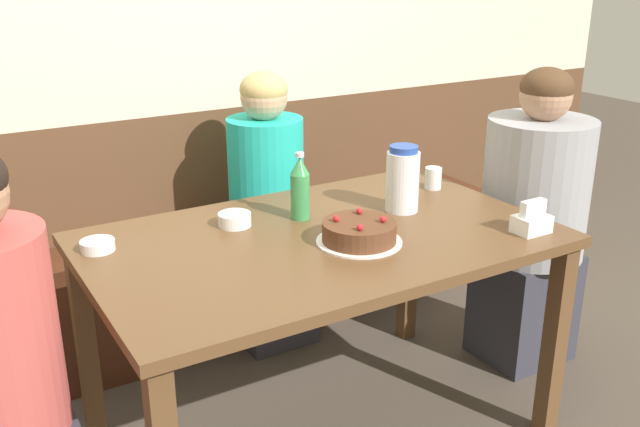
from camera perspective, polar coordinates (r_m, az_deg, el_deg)
The scene contains 12 objects.
back_wall at distance 3.01m, azimuth -10.59°, elevation 13.92°, with size 4.80×0.04×2.50m.
bench_seat at distance 3.09m, azimuth -7.92°, elevation -5.56°, with size 2.73×0.38×0.46m.
dining_table at distance 2.24m, azimuth 0.06°, elevation -3.79°, with size 1.42×0.88×0.74m.
birthday_cake at distance 2.14m, azimuth 3.16°, elevation -1.52°, with size 0.26×0.26×0.09m.
water_pitcher at distance 2.39m, azimuth 6.62°, elevation 2.73°, with size 0.11×0.11×0.22m.
soju_bottle at distance 2.31m, azimuth -1.61°, elevation 2.09°, with size 0.06×0.06×0.22m.
napkin_holder at distance 2.31m, azimuth 16.58°, elevation -0.56°, with size 0.11×0.08×0.11m.
bowl_soup_white at distance 2.29m, azimuth -6.84°, elevation -0.48°, with size 0.11×0.11×0.04m.
bowl_rice_small at distance 2.18m, azimuth -17.37°, elevation -2.46°, with size 0.10×0.10×0.03m.
glass_water_tall at distance 2.66m, azimuth 9.04°, elevation 2.81°, with size 0.06×0.06×0.08m.
person_pale_blue_shirt at distance 2.87m, azimuth 16.63°, elevation -0.47°, with size 0.40×0.40×1.17m.
person_grey_tee at distance 2.93m, azimuth -4.24°, elevation -0.59°, with size 0.30×0.34×1.13m.
Camera 1 is at (-1.05, -1.75, 1.56)m, focal length 40.00 mm.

